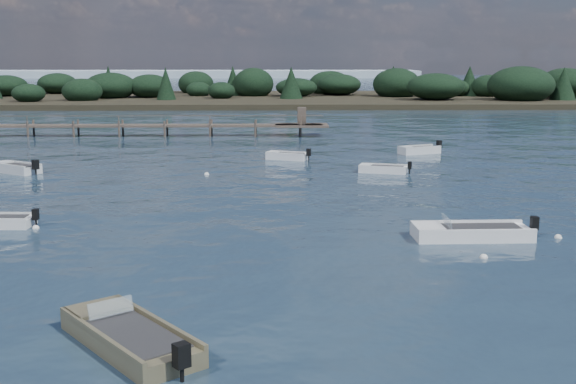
{
  "coord_description": "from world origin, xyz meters",
  "views": [
    {
      "loc": [
        1.44,
        -20.7,
        7.61
      ],
      "look_at": [
        2.07,
        14.0,
        1.0
      ],
      "focal_mm": 45.0,
      "sensor_mm": 36.0,
      "label": 1
    }
  ],
  "objects_px": {
    "dinghy_mid_white_a": "(471,235)",
    "dinghy_extra_a": "(383,170)",
    "tender_far_grey": "(16,170)",
    "tender_far_grey_b": "(419,151)",
    "dinghy_near_olive": "(129,341)",
    "jetty": "(30,126)",
    "tender_far_white": "(287,157)"
  },
  "relations": [
    {
      "from": "dinghy_near_olive",
      "to": "tender_far_grey_b",
      "type": "relative_size",
      "value": 1.36
    },
    {
      "from": "dinghy_extra_a",
      "to": "tender_far_white",
      "type": "relative_size",
      "value": 1.03
    },
    {
      "from": "dinghy_extra_a",
      "to": "jetty",
      "type": "bearing_deg",
      "value": 143.97
    },
    {
      "from": "dinghy_mid_white_a",
      "to": "tender_far_white",
      "type": "bearing_deg",
      "value": 107.45
    },
    {
      "from": "dinghy_near_olive",
      "to": "tender_far_white",
      "type": "xyz_separation_m",
      "value": [
        4.77,
        34.68,
        -0.01
      ]
    },
    {
      "from": "dinghy_extra_a",
      "to": "jetty",
      "type": "xyz_separation_m",
      "value": [
        -30.29,
        22.03,
        0.84
      ]
    },
    {
      "from": "dinghy_extra_a",
      "to": "tender_far_white",
      "type": "bearing_deg",
      "value": 135.48
    },
    {
      "from": "tender_far_white",
      "to": "tender_far_grey",
      "type": "relative_size",
      "value": 0.89
    },
    {
      "from": "tender_far_grey",
      "to": "jetty",
      "type": "relative_size",
      "value": 0.06
    },
    {
      "from": "dinghy_mid_white_a",
      "to": "dinghy_near_olive",
      "type": "height_order",
      "value": "dinghy_near_olive"
    },
    {
      "from": "dinghy_mid_white_a",
      "to": "dinghy_extra_a",
      "type": "xyz_separation_m",
      "value": [
        -1.15,
        17.32,
        -0.02
      ]
    },
    {
      "from": "dinghy_near_olive",
      "to": "tender_far_grey_b",
      "type": "xyz_separation_m",
      "value": [
        15.19,
        37.79,
        0.01
      ]
    },
    {
      "from": "dinghy_extra_a",
      "to": "dinghy_near_olive",
      "type": "relative_size",
      "value": 0.7
    },
    {
      "from": "tender_far_white",
      "to": "dinghy_extra_a",
      "type": "bearing_deg",
      "value": -44.52
    },
    {
      "from": "dinghy_mid_white_a",
      "to": "dinghy_near_olive",
      "type": "relative_size",
      "value": 1.06
    },
    {
      "from": "dinghy_mid_white_a",
      "to": "tender_far_white",
      "type": "height_order",
      "value": "dinghy_mid_white_a"
    },
    {
      "from": "dinghy_extra_a",
      "to": "tender_far_grey_b",
      "type": "relative_size",
      "value": 0.95
    },
    {
      "from": "dinghy_extra_a",
      "to": "tender_far_white",
      "type": "xyz_separation_m",
      "value": [
        -6.21,
        6.1,
        0.02
      ]
    },
    {
      "from": "dinghy_mid_white_a",
      "to": "tender_far_grey_b",
      "type": "xyz_separation_m",
      "value": [
        3.06,
        26.53,
        0.02
      ]
    },
    {
      "from": "dinghy_mid_white_a",
      "to": "jetty",
      "type": "xyz_separation_m",
      "value": [
        -31.44,
        39.35,
        0.82
      ]
    },
    {
      "from": "jetty",
      "to": "tender_far_grey",
      "type": "bearing_deg",
      "value": -74.08
    },
    {
      "from": "tender_far_white",
      "to": "jetty",
      "type": "xyz_separation_m",
      "value": [
        -24.08,
        15.92,
        0.82
      ]
    },
    {
      "from": "dinghy_mid_white_a",
      "to": "tender_far_white",
      "type": "xyz_separation_m",
      "value": [
        -7.36,
        23.42,
        0.0
      ]
    },
    {
      "from": "dinghy_extra_a",
      "to": "tender_far_grey",
      "type": "distance_m",
      "value": 24.13
    },
    {
      "from": "tender_far_grey",
      "to": "dinghy_mid_white_a",
      "type": "bearing_deg",
      "value": -35.08
    },
    {
      "from": "dinghy_near_olive",
      "to": "dinghy_extra_a",
      "type": "bearing_deg",
      "value": 68.99
    },
    {
      "from": "dinghy_mid_white_a",
      "to": "dinghy_extra_a",
      "type": "bearing_deg",
      "value": 93.81
    },
    {
      "from": "tender_far_white",
      "to": "jetty",
      "type": "bearing_deg",
      "value": 146.52
    },
    {
      "from": "dinghy_extra_a",
      "to": "tender_far_grey_b",
      "type": "distance_m",
      "value": 10.13
    },
    {
      "from": "tender_far_grey_b",
      "to": "dinghy_near_olive",
      "type": "bearing_deg",
      "value": -111.9
    },
    {
      "from": "dinghy_near_olive",
      "to": "tender_far_grey",
      "type": "relative_size",
      "value": 1.32
    },
    {
      "from": "tender_far_grey",
      "to": "tender_far_grey_b",
      "type": "bearing_deg",
      "value": 17.2
    }
  ]
}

